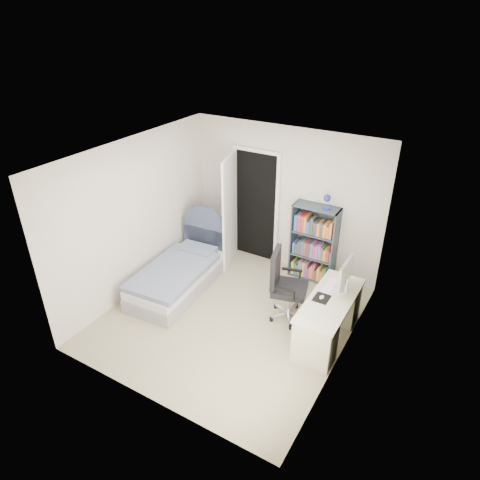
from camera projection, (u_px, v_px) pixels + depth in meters
The scene contains 8 objects.
room_shell at pixel (229, 245), 5.87m from camera, with size 3.50×3.70×2.60m.
door at pixel (239, 208), 7.45m from camera, with size 0.92×0.81×2.06m.
bed at pixel (180, 274), 7.04m from camera, with size 1.00×1.92×1.14m.
nightstand at pixel (223, 235), 8.03m from camera, with size 0.36×0.36×0.55m.
floor_lamp at pixel (231, 226), 7.96m from camera, with size 0.18×0.18×1.28m.
bookcase at pixel (314, 245), 7.13m from camera, with size 0.75×0.32×1.58m.
desk at pixel (329, 317), 5.89m from camera, with size 0.56×1.40×1.15m.
office_chair at pixel (284, 282), 6.20m from camera, with size 0.61×0.63×1.12m.
Camera 1 is at (2.72, -4.33, 4.14)m, focal length 32.00 mm.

